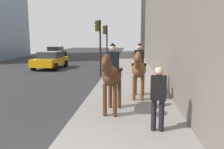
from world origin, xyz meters
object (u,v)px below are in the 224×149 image
object	(u,v)px
mounted_horse_near	(112,75)
mounted_horse_far	(139,68)
pedestrian_greeting	(158,95)
traffic_light_far_curb	(106,40)
car_mid_lane	(56,51)
car_near_lane	(51,60)
traffic_light_near_curb	(99,39)

from	to	relation	value
mounted_horse_near	mounted_horse_far	size ratio (longest dim) A/B	1.02
pedestrian_greeting	traffic_light_far_curb	size ratio (longest dim) A/B	0.47
car_mid_lane	car_near_lane	bearing A→B (deg)	-164.22
mounted_horse_near	traffic_light_near_curb	bearing A→B (deg)	-163.30
traffic_light_far_curb	car_near_lane	bearing A→B (deg)	94.81
car_near_lane	mounted_horse_far	bearing A→B (deg)	39.43
mounted_horse_far	pedestrian_greeting	bearing A→B (deg)	11.57
mounted_horse_far	pedestrian_greeting	xyz separation A→B (m)	(-3.30, -0.39, -0.25)
mounted_horse_near	pedestrian_greeting	size ratio (longest dim) A/B	1.34
mounted_horse_far	car_mid_lane	distance (m)	24.04
mounted_horse_near	traffic_light_near_curb	world-z (taller)	traffic_light_near_curb
mounted_horse_near	mounted_horse_far	distance (m)	2.13
car_mid_lane	traffic_light_near_curb	distance (m)	17.67
traffic_light_near_curb	mounted_horse_far	bearing A→B (deg)	-157.50
pedestrian_greeting	traffic_light_near_curb	xyz separation A→B (m)	(9.28, 2.87, 1.42)
mounted_horse_near	car_mid_lane	xyz separation A→B (m)	(23.43, 9.79, -0.62)
mounted_horse_far	traffic_light_near_curb	xyz separation A→B (m)	(5.98, 2.48, 1.17)
traffic_light_far_curb	pedestrian_greeting	bearing A→B (deg)	-167.80
pedestrian_greeting	traffic_light_far_curb	world-z (taller)	traffic_light_far_curb
pedestrian_greeting	car_mid_lane	world-z (taller)	pedestrian_greeting
pedestrian_greeting	mounted_horse_far	bearing A→B (deg)	13.82
car_near_lane	traffic_light_near_curb	bearing A→B (deg)	55.70
car_near_lane	traffic_light_far_curb	size ratio (longest dim) A/B	1.11
car_near_lane	car_mid_lane	xyz separation A→B (m)	(12.07, 3.60, 0.00)
car_near_lane	traffic_light_near_curb	distance (m)	6.05
pedestrian_greeting	traffic_light_near_curb	world-z (taller)	traffic_light_near_curb
mounted_horse_near	car_mid_lane	distance (m)	25.40
car_mid_lane	traffic_light_far_curb	distance (m)	14.41
pedestrian_greeting	traffic_light_near_curb	distance (m)	9.82
mounted_horse_far	traffic_light_far_curb	xyz separation A→B (m)	(9.83, 2.45, 1.10)
mounted_horse_near	traffic_light_far_curb	xyz separation A→B (m)	(11.75, 1.52, 1.06)
mounted_horse_near	traffic_light_near_curb	distance (m)	8.13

